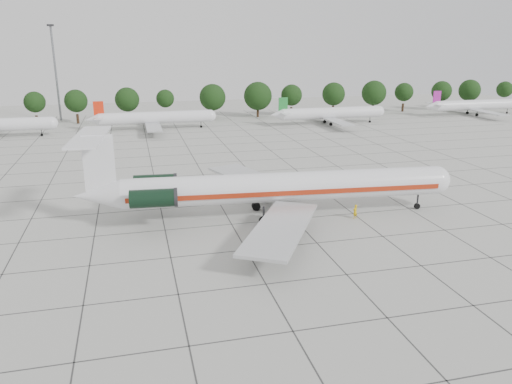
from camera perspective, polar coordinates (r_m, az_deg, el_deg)
ground at (r=60.82m, az=-2.81°, el=-3.71°), size 260.00×260.00×0.00m
apron_joints at (r=74.83m, az=-5.07°, el=0.25°), size 170.00×170.00×0.02m
main_airliner at (r=61.91m, az=1.07°, el=0.52°), size 47.48×37.21×11.14m
ground_crew at (r=63.65m, az=11.26°, el=-2.20°), size 0.78×0.66×1.83m
bg_airliner_c at (r=127.66m, az=-11.46°, el=8.30°), size 28.24×27.20×7.40m
bg_airliner_d at (r=134.73m, az=8.56°, el=8.89°), size 28.24×27.20×7.40m
bg_airliner_e at (r=163.75m, az=23.79°, el=9.07°), size 28.24×27.20×7.40m
tree_line at (r=141.70m, az=-14.51°, el=10.19°), size 249.86×8.44×10.22m
floodlight_mast at (r=149.25m, az=-21.97°, el=13.04°), size 1.60×1.60×25.45m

